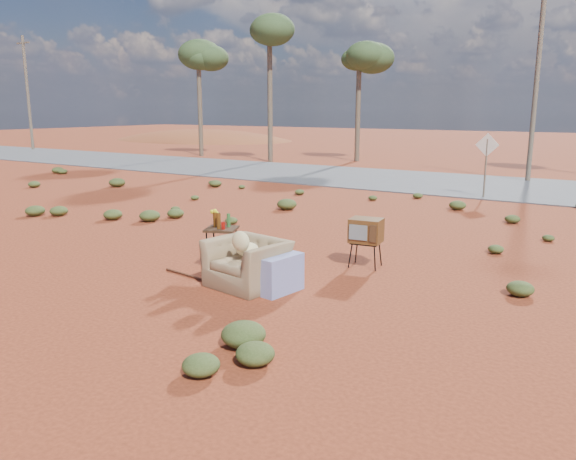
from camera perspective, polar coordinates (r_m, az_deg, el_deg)
The scene contains 14 objects.
ground at distance 10.16m, azimuth -5.41°, elevation -5.05°, with size 140.00×140.00×0.00m, color #993B1E.
highway at distance 23.62m, azimuth 17.36°, elevation 4.45°, with size 140.00×7.00×0.04m, color #565659.
dirt_mound at distance 55.11m, azimuth -8.74°, elevation 9.03°, with size 26.00×18.00×2.00m, color brown.
armchair at distance 9.60m, azimuth -3.61°, elevation -2.89°, with size 1.59×1.00×1.09m.
tv_unit at distance 10.84m, azimuth 7.93°, elevation -0.12°, with size 0.65×0.55×0.95m.
side_table at distance 10.67m, azimuth -6.93°, elevation 0.39°, with size 0.74×0.74×1.13m.
rusty_bar at distance 10.32m, azimuth -9.45°, elevation -4.76°, with size 0.04×0.04×1.61m, color #491F13.
road_sign at distance 20.22m, azimuth 19.52°, elevation 7.30°, with size 0.78×0.06×2.19m.
eucalyptus_far_left at distance 36.70m, azimuth -9.09°, elevation 16.73°, with size 3.20×3.20×7.10m.
eucalyptus_left at distance 32.37m, azimuth -1.89°, elevation 19.22°, with size 3.20×3.20×8.10m.
eucalyptus_near_left at distance 32.87m, azimuth 7.25°, elevation 16.46°, with size 3.20×3.20×6.60m.
utility_pole_west at distance 45.54m, azimuth -24.94°, elevation 12.62°, with size 1.40×0.20×8.00m.
utility_pole_center at distance 25.49m, azimuth 23.95°, elevation 13.82°, with size 1.40×0.20×8.00m.
scrub_patch at distance 14.14m, azimuth 2.81°, elevation 0.53°, with size 17.49×8.07×0.33m.
Camera 1 is at (5.94, -7.66, 3.02)m, focal length 35.00 mm.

